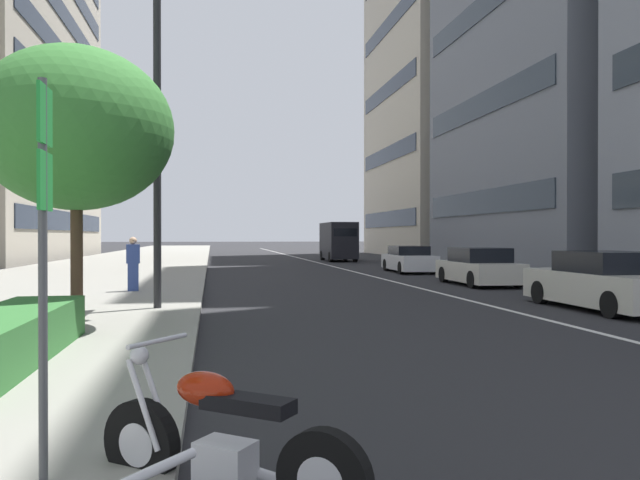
# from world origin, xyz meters

# --- Properties ---
(sidewalk_right_plaza) EXTENTS (160.00, 10.18, 0.15)m
(sidewalk_right_plaza) POSITION_xyz_m (30.00, 12.54, 0.07)
(sidewalk_right_plaza) COLOR gray
(sidewalk_right_plaza) RESTS_ON ground
(lane_centre_stripe) EXTENTS (110.00, 0.16, 0.01)m
(lane_centre_stripe) POSITION_xyz_m (35.00, 0.00, 0.00)
(lane_centre_stripe) COLOR silver
(lane_centre_stripe) RESTS_ON ground
(motorcycle_nearest_camera) EXTENTS (1.38, 1.77, 1.09)m
(motorcycle_nearest_camera) POSITION_xyz_m (2.25, 7.13, 0.41)
(motorcycle_nearest_camera) COLOR black
(motorcycle_nearest_camera) RESTS_ON ground
(car_mid_block_traffic) EXTENTS (4.65, 1.95, 1.45)m
(car_mid_block_traffic) POSITION_xyz_m (11.81, -2.40, 0.67)
(car_mid_block_traffic) COLOR beige
(car_mid_block_traffic) RESTS_ON ground
(car_far_down_avenue) EXTENTS (4.39, 1.95, 1.39)m
(car_far_down_avenue) POSITION_xyz_m (19.68, -2.66, 0.65)
(car_far_down_avenue) COLOR beige
(car_far_down_avenue) RESTS_ON ground
(car_lead_in_lane) EXTENTS (4.76, 1.97, 1.33)m
(car_lead_in_lane) POSITION_xyz_m (27.84, -2.60, 0.63)
(car_lead_in_lane) COLOR silver
(car_lead_in_lane) RESTS_ON ground
(delivery_van_ahead) EXTENTS (5.07, 2.06, 2.81)m
(delivery_van_ahead) POSITION_xyz_m (42.21, -1.95, 1.49)
(delivery_van_ahead) COLOR black
(delivery_van_ahead) RESTS_ON ground
(parking_sign_by_curb) EXTENTS (0.32, 0.06, 2.75)m
(parking_sign_by_curb) POSITION_xyz_m (2.47, 8.33, 1.87)
(parking_sign_by_curb) COLOR #47494C
(parking_sign_by_curb) RESTS_ON sidewalk_right_plaza
(street_lamp_with_banners) EXTENTS (1.26, 2.55, 9.40)m
(street_lamp_with_banners) POSITION_xyz_m (12.87, 8.12, 5.61)
(street_lamp_with_banners) COLOR #232326
(street_lamp_with_banners) RESTS_ON sidewalk_right_plaza
(clipped_hedge_bed) EXTENTS (5.13, 1.10, 0.65)m
(clipped_hedge_bed) POSITION_xyz_m (6.66, 9.91, 0.48)
(clipped_hedge_bed) COLOR #337033
(clipped_hedge_bed) RESTS_ON sidewalk_right_plaza
(street_tree_mid_sidewalk) EXTENTS (3.55, 3.55, 5.18)m
(street_tree_mid_sidewalk) POSITION_xyz_m (10.07, 9.67, 3.81)
(street_tree_mid_sidewalk) COLOR #473323
(street_tree_mid_sidewalk) RESTS_ON sidewalk_right_plaza
(pedestrian_on_plaza) EXTENTS (0.30, 0.42, 1.65)m
(pedestrian_on_plaza) POSITION_xyz_m (17.59, 9.57, 0.98)
(pedestrian_on_plaza) COLOR #33478C
(pedestrian_on_plaza) RESTS_ON sidewalk_right_plaza
(office_tower_mid_left) EXTENTS (18.67, 18.15, 43.17)m
(office_tower_mid_left) POSITION_xyz_m (55.06, -18.48, 21.59)
(office_tower_mid_left) COLOR beige
(office_tower_mid_left) RESTS_ON ground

